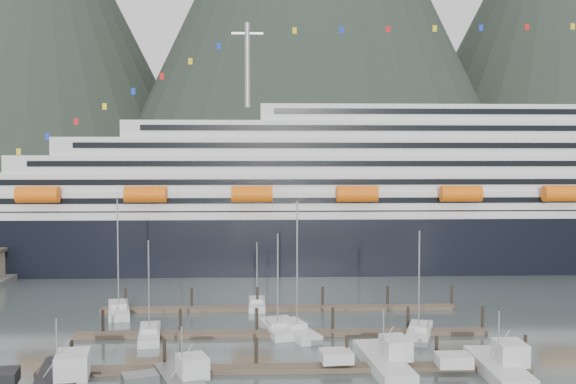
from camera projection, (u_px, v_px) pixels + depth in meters
name	position (u px, v px, depth m)	size (l,w,h in m)	color
ground	(328.00, 342.00, 75.70)	(1600.00, 1600.00, 0.00)	#4C5958
mountains	(322.00, 11.00, 656.52)	(870.00, 440.00, 420.00)	#202B21
cruise_ship	(453.00, 202.00, 131.10)	(210.00, 30.40, 50.30)	black
dock_near	(288.00, 368.00, 65.56)	(48.18, 2.28, 3.20)	#4B3D30
dock_mid	(283.00, 333.00, 78.53)	(48.18, 2.28, 3.20)	#4B3D30
dock_far	(280.00, 308.00, 91.50)	(48.18, 2.28, 3.20)	#4B3D30
sailboat_b	(150.00, 335.00, 77.45)	(3.53, 9.27, 11.79)	silver
sailboat_c	(276.00, 329.00, 79.85)	(4.28, 9.07, 12.30)	silver
sailboat_d	(293.00, 330.00, 79.35)	(6.14, 11.26, 16.19)	silver
sailboat_e	(119.00, 310.00, 89.57)	(4.77, 10.44, 15.77)	silver
sailboat_f	(257.00, 305.00, 93.29)	(2.26, 7.71, 9.51)	silver
sailboat_h	(419.00, 333.00, 77.95)	(5.20, 9.28, 12.88)	silver
trawler_a	(56.00, 382.00, 59.62)	(9.91, 13.60, 7.25)	black
trawler_b	(181.00, 381.00, 60.05)	(8.41, 10.23, 6.28)	gray
trawler_c	(382.00, 360.00, 66.26)	(9.00, 12.70, 6.32)	silver
trawler_d	(497.00, 366.00, 64.22)	(8.39, 11.36, 6.75)	silver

